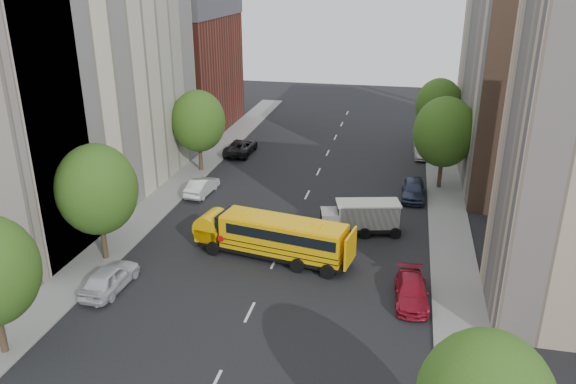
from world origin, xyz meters
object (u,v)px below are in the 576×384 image
(street_tree_5, at_px, (439,105))
(parked_car_2, at_px, (241,147))
(street_tree_2, at_px, (198,121))
(parked_car_4, at_px, (413,189))
(street_tree_4, at_px, (444,132))
(school_bus, at_px, (272,235))
(parked_car_5, at_px, (422,150))
(parked_car_3, at_px, (411,291))
(parked_car_1, at_px, (202,186))
(safari_truck, at_px, (361,217))
(street_tree_1, at_px, (97,190))
(parked_car_0, at_px, (110,278))

(street_tree_5, xyz_separation_m, parked_car_2, (-19.80, -6.11, -3.95))
(street_tree_2, height_order, parked_car_4, street_tree_2)
(street_tree_4, bearing_deg, school_bus, -126.22)
(street_tree_5, height_order, school_bus, street_tree_5)
(parked_car_5, bearing_deg, parked_car_3, -94.55)
(street_tree_2, distance_m, street_tree_4, 22.00)
(street_tree_5, height_order, parked_car_5, street_tree_5)
(school_bus, height_order, parked_car_1, school_bus)
(safari_truck, bearing_deg, parked_car_2, 117.11)
(street_tree_5, height_order, safari_truck, street_tree_5)
(school_bus, distance_m, parked_car_5, 26.16)
(street_tree_5, relative_size, parked_car_3, 1.66)
(street_tree_5, xyz_separation_m, safari_truck, (-5.87, -22.44, -3.43))
(street_tree_1, height_order, parked_car_4, street_tree_1)
(street_tree_4, height_order, safari_truck, street_tree_4)
(parked_car_0, bearing_deg, street_tree_5, -118.41)
(street_tree_2, relative_size, parked_car_4, 1.65)
(school_bus, distance_m, parked_car_0, 10.44)
(street_tree_2, distance_m, parked_car_3, 27.71)
(parked_car_0, xyz_separation_m, parked_car_5, (18.40, 30.19, -0.04))
(street_tree_5, relative_size, parked_car_2, 1.39)
(parked_car_2, height_order, parked_car_4, parked_car_4)
(safari_truck, relative_size, parked_car_1, 1.37)
(street_tree_2, xyz_separation_m, street_tree_5, (22.00, 12.00, -0.12))
(street_tree_1, xyz_separation_m, street_tree_4, (22.00, 18.00, 0.12))
(street_tree_4, xyz_separation_m, parked_car_4, (-2.20, -2.85, -4.28))
(street_tree_5, xyz_separation_m, parked_car_5, (-1.40, -3.21, -3.96))
(street_tree_2, bearing_deg, parked_car_1, -68.92)
(parked_car_3, distance_m, parked_car_4, 16.09)
(parked_car_4, bearing_deg, safari_truck, -115.78)
(safari_truck, bearing_deg, street_tree_4, 47.30)
(street_tree_2, relative_size, parked_car_3, 1.71)
(parked_car_2, bearing_deg, safari_truck, 131.00)
(street_tree_2, bearing_deg, street_tree_4, 0.00)
(parked_car_1, distance_m, parked_car_2, 11.60)
(street_tree_4, bearing_deg, parked_car_3, -96.63)
(parked_car_0, xyz_separation_m, parked_car_1, (0.00, 15.70, -0.07))
(street_tree_1, distance_m, parked_car_2, 24.36)
(street_tree_4, relative_size, parked_car_0, 1.76)
(street_tree_5, relative_size, safari_truck, 1.27)
(street_tree_5, height_order, parked_car_1, street_tree_5)
(street_tree_5, distance_m, parked_car_4, 15.51)
(school_bus, bearing_deg, street_tree_1, -156.09)
(street_tree_2, height_order, parked_car_1, street_tree_2)
(parked_car_0, xyz_separation_m, parked_car_3, (17.60, 2.47, -0.13))
(street_tree_4, bearing_deg, street_tree_5, 90.00)
(parked_car_5, bearing_deg, street_tree_2, -159.80)
(street_tree_5, xyz_separation_m, parked_car_3, (-2.20, -30.94, -4.05))
(parked_car_4, xyz_separation_m, parked_car_5, (0.80, 11.63, -0.05))
(street_tree_5, bearing_deg, street_tree_2, -151.39)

